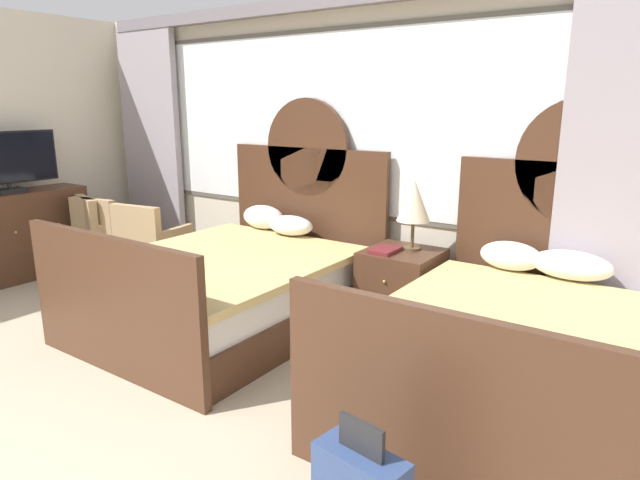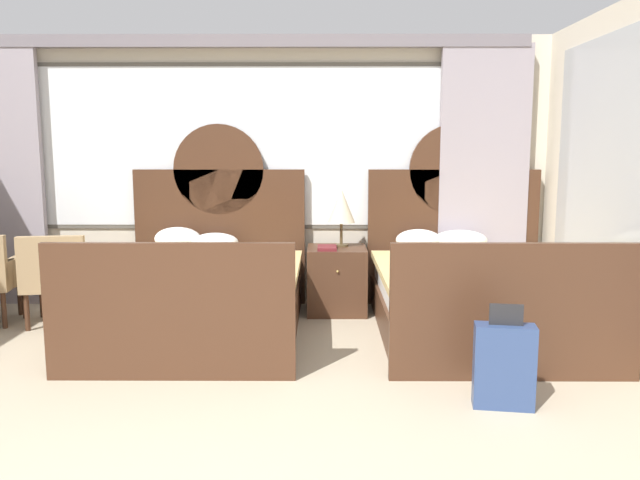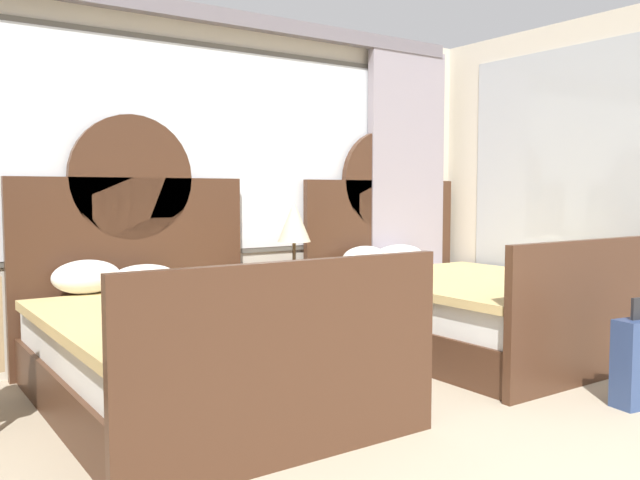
{
  "view_description": "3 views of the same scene",
  "coord_description": "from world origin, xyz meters",
  "px_view_note": "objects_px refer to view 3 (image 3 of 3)",
  "views": [
    {
      "loc": [
        2.84,
        -0.19,
        1.78
      ],
      "look_at": [
        0.7,
        2.89,
        0.84
      ],
      "focal_mm": 30.88,
      "sensor_mm": 36.0,
      "label": 1
    },
    {
      "loc": [
        0.83,
        -2.4,
        1.6
      ],
      "look_at": [
        0.81,
        2.62,
        0.86
      ],
      "focal_mm": 35.61,
      "sensor_mm": 36.0,
      "label": 2
    },
    {
      "loc": [
        -1.82,
        -0.74,
        1.28
      ],
      "look_at": [
        0.38,
        2.46,
        0.99
      ],
      "focal_mm": 37.13,
      "sensor_mm": 36.0,
      "label": 3
    }
  ],
  "objects_px": {
    "bed_near_mirror": "(464,306)",
    "book_on_nightstand": "(292,273)",
    "nightstand_between_beds": "(295,312)",
    "table_lamp_on_nightstand": "(294,222)",
    "bed_near_window": "(191,344)"
  },
  "relations": [
    {
      "from": "bed_near_mirror",
      "to": "book_on_nightstand",
      "type": "relative_size",
      "value": 8.61
    },
    {
      "from": "book_on_nightstand",
      "to": "bed_near_mirror",
      "type": "bearing_deg",
      "value": -24.57
    },
    {
      "from": "bed_near_window",
      "to": "bed_near_mirror",
      "type": "relative_size",
      "value": 1.0
    },
    {
      "from": "bed_near_window",
      "to": "table_lamp_on_nightstand",
      "type": "relative_size",
      "value": 3.96
    },
    {
      "from": "table_lamp_on_nightstand",
      "to": "book_on_nightstand",
      "type": "bearing_deg",
      "value": -126.0
    },
    {
      "from": "bed_near_window",
      "to": "table_lamp_on_nightstand",
      "type": "xyz_separation_m",
      "value": [
        1.23,
        0.77,
        0.68
      ]
    },
    {
      "from": "bed_near_mirror",
      "to": "book_on_nightstand",
      "type": "distance_m",
      "value": 1.43
    },
    {
      "from": "bed_near_window",
      "to": "bed_near_mirror",
      "type": "bearing_deg",
      "value": 0.01
    },
    {
      "from": "bed_near_window",
      "to": "book_on_nightstand",
      "type": "xyz_separation_m",
      "value": [
        1.09,
        0.58,
        0.3
      ]
    },
    {
      "from": "bed_near_window",
      "to": "book_on_nightstand",
      "type": "height_order",
      "value": "bed_near_window"
    },
    {
      "from": "bed_near_window",
      "to": "table_lamp_on_nightstand",
      "type": "distance_m",
      "value": 1.6
    },
    {
      "from": "bed_near_mirror",
      "to": "table_lamp_on_nightstand",
      "type": "xyz_separation_m",
      "value": [
        -1.14,
        0.77,
        0.68
      ]
    },
    {
      "from": "bed_near_mirror",
      "to": "nightstand_between_beds",
      "type": "relative_size",
      "value": 3.52
    },
    {
      "from": "nightstand_between_beds",
      "to": "book_on_nightstand",
      "type": "relative_size",
      "value": 2.45
    },
    {
      "from": "bed_near_window",
      "to": "bed_near_mirror",
      "type": "height_order",
      "value": "same"
    }
  ]
}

